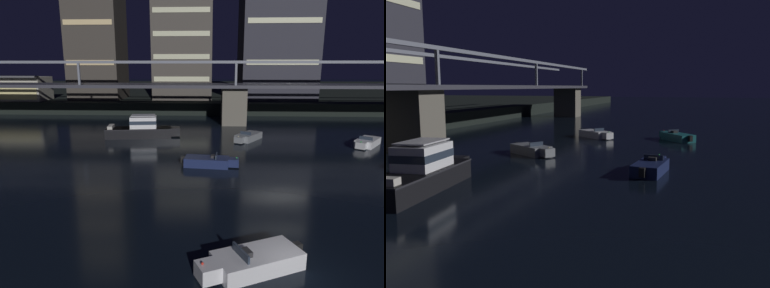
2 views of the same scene
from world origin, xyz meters
TOP-DOWN VIEW (x-y plane):
  - ground_plane at (0.00, 0.00)m, footprint 400.00×400.00m
  - far_riverbank at (0.00, 86.47)m, footprint 240.00×80.00m
  - river_bridge at (0.00, 38.46)m, footprint 95.43×6.40m
  - tower_west_low at (-25.40, 54.20)m, footprint 9.61×9.82m
  - tower_west_tall at (-8.80, 56.72)m, footprint 11.20×12.30m
  - tower_central at (9.22, 55.57)m, footprint 13.76×13.02m
  - waterfront_pavilion at (-40.57, 50.37)m, footprint 12.40×7.40m
  - cabin_cruiser_near_left at (-12.16, 28.18)m, footprint 9.32×3.64m
  - speedboat_near_center at (-1.90, 0.69)m, footprint 5.01×3.25m
  - speedboat_mid_center at (-3.77, 16.24)m, footprint 5.23×2.23m
  - speedboat_far_center at (13.88, 24.70)m, footprint 4.11×4.62m
  - speedboat_far_right at (0.92, 27.02)m, footprint 3.77×4.80m

SIDE VIEW (x-z plane):
  - ground_plane at x=0.00m, z-range 0.00..0.00m
  - speedboat_near_center at x=-1.90m, z-range -0.17..0.99m
  - speedboat_mid_center at x=-3.77m, z-range -0.17..0.99m
  - speedboat_far_center at x=13.88m, z-range -0.17..0.99m
  - speedboat_far_right at x=0.92m, z-range -0.17..0.99m
  - cabin_cruiser_near_left at x=-12.16m, z-range -0.34..2.45m
  - far_riverbank at x=0.00m, z-range 0.00..2.20m
  - waterfront_pavilion at x=-40.57m, z-range 2.09..6.79m
  - river_bridge at x=0.00m, z-range -0.16..9.22m
  - tower_west_tall at x=-8.80m, z-range 2.05..22.78m
  - tower_west_low at x=-25.40m, z-range 2.05..37.59m
  - tower_central at x=9.22m, z-range 2.05..37.81m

